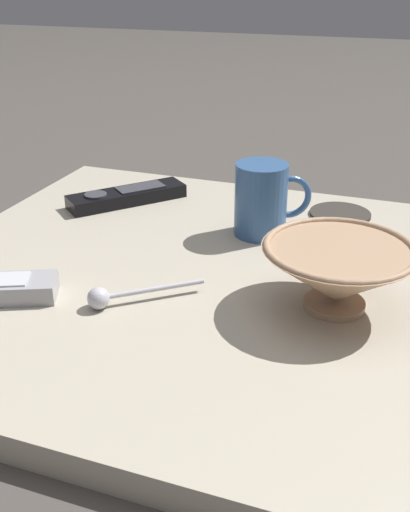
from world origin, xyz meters
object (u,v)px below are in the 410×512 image
Objects in this scene: cereal_bowl at (337,273)px; drink_coaster at (340,214)px; teaspoon at (110,296)px; tv_remote_near at (127,196)px; coffee_mug at (263,199)px.

cereal_bowl is 0.28m from drink_coaster.
cereal_bowl is 1.53× the size of teaspoon.
teaspoon is at bearing 113.12° from tv_remote_near.
teaspoon is at bearing 67.26° from coffee_mug.
coffee_mug reaches higher than teaspoon.
teaspoon is 0.41m from drink_coaster.
tv_remote_near reaches higher than drink_coaster.
tv_remote_near is at bearing -30.89° from cereal_bowl.
teaspoon is (0.24, 0.08, -0.03)m from cereal_bowl.
teaspoon is at bearing 60.73° from drink_coaster.
coffee_mug reaches higher than cereal_bowl.
coffee_mug reaches higher than drink_coaster.
teaspoon is 0.33m from tv_remote_near.
tv_remote_near is (0.36, -0.22, -0.03)m from cereal_bowl.
drink_coaster is at bearing -169.73° from tv_remote_near.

